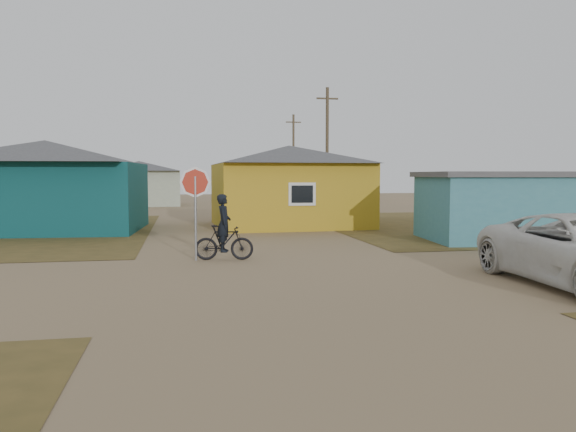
% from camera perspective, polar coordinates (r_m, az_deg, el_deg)
% --- Properties ---
extents(ground, '(120.00, 120.00, 0.00)m').
position_cam_1_polar(ground, '(13.30, 0.84, -6.55)').
color(ground, '#8B7250').
extents(grass_ne, '(20.00, 18.00, 0.00)m').
position_cam_1_polar(grass_ne, '(30.79, 22.00, -0.72)').
color(grass_ne, brown).
rests_on(grass_ne, ground).
extents(house_teal, '(8.93, 7.08, 4.00)m').
position_cam_1_polar(house_teal, '(26.95, -23.35, 2.95)').
color(house_teal, '#0B3A3E').
rests_on(house_teal, ground).
extents(house_yellow, '(7.72, 6.76, 3.90)m').
position_cam_1_polar(house_yellow, '(27.28, 0.10, 3.20)').
color(house_yellow, '#BC941C').
rests_on(house_yellow, ground).
extents(shed_turquoise, '(6.71, 4.93, 2.60)m').
position_cam_1_polar(shed_turquoise, '(22.82, 21.39, 0.97)').
color(shed_turquoise, teal).
rests_on(shed_turquoise, ground).
extents(house_pale_west, '(7.04, 6.15, 3.60)m').
position_cam_1_polar(house_pale_west, '(46.92, -14.87, 3.30)').
color(house_pale_west, '#A5AF96').
rests_on(house_pale_west, ground).
extents(house_beige_east, '(6.95, 6.05, 3.60)m').
position_cam_1_polar(house_beige_east, '(54.29, 2.74, 3.53)').
color(house_beige_east, '#99906D').
rests_on(house_beige_east, ground).
extents(house_pale_north, '(6.28, 5.81, 3.40)m').
position_cam_1_polar(house_pale_north, '(59.89, -21.70, 3.20)').
color(house_pale_north, '#A5AF96').
rests_on(house_pale_north, ground).
extents(utility_pole_near, '(1.40, 0.20, 8.00)m').
position_cam_1_polar(utility_pole_near, '(36.01, 4.00, 6.83)').
color(utility_pole_near, brown).
rests_on(utility_pole_near, ground).
extents(utility_pole_far, '(1.40, 0.20, 8.00)m').
position_cam_1_polar(utility_pole_far, '(51.82, 0.56, 6.03)').
color(utility_pole_far, brown).
rests_on(utility_pole_far, ground).
extents(stop_sign, '(0.86, 0.29, 2.72)m').
position_cam_1_polar(stop_sign, '(16.38, -9.40, 2.38)').
color(stop_sign, gray).
rests_on(stop_sign, ground).
extents(cyclist, '(1.75, 0.72, 1.92)m').
position_cam_1_polar(cyclist, '(16.43, -6.52, -2.05)').
color(cyclist, black).
rests_on(cyclist, ground).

